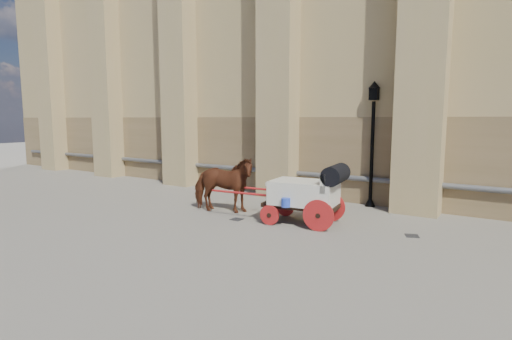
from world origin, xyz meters
The scene contains 6 objects.
ground centered at (0.00, 0.00, 0.00)m, with size 90.00×90.00×0.00m, color #6E685A.
horse centered at (-1.14, 0.39, 0.89)m, with size 0.96×2.11×1.78m, color #5F2E1A.
carriage centered at (1.75, 0.57, 0.92)m, with size 4.01×1.53×1.71m.
street_lamp centered at (2.51, 3.80, 2.22)m, with size 0.39×0.39×4.16m.
drain_grate_near centered at (-0.22, -0.12, 0.01)m, with size 0.32×0.32×0.01m, color black.
drain_grate_far centered at (4.46, 0.95, 0.01)m, with size 0.32×0.32×0.01m, color black.
Camera 1 is at (6.51, -9.39, 2.95)m, focal length 28.00 mm.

